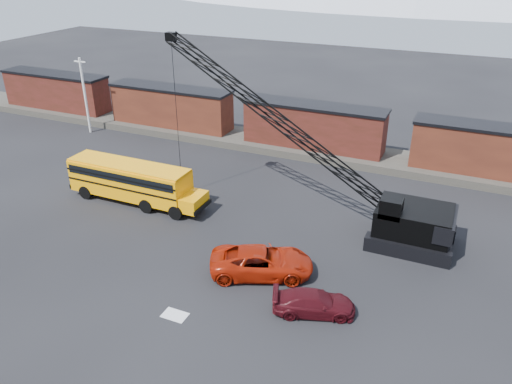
% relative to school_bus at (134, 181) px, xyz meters
% --- Properties ---
extents(ground, '(160.00, 160.00, 0.00)m').
position_rel_school_bus_xyz_m(ground, '(9.63, -6.40, -1.79)').
color(ground, black).
rests_on(ground, ground).
extents(gravel_berm, '(120.00, 5.00, 0.70)m').
position_rel_school_bus_xyz_m(gravel_berm, '(9.63, 15.60, -1.44)').
color(gravel_berm, '#4C473E').
rests_on(gravel_berm, ground).
extents(boxcar_west_far, '(13.70, 3.10, 4.17)m').
position_rel_school_bus_xyz_m(boxcar_west_far, '(-22.37, 15.60, 0.97)').
color(boxcar_west_far, '#551C17').
rests_on(boxcar_west_far, gravel_berm).
extents(boxcar_west_near, '(13.70, 3.10, 4.17)m').
position_rel_school_bus_xyz_m(boxcar_west_near, '(-6.37, 15.60, 0.97)').
color(boxcar_west_near, '#401B12').
rests_on(boxcar_west_near, gravel_berm).
extents(boxcar_mid, '(13.70, 3.10, 4.17)m').
position_rel_school_bus_xyz_m(boxcar_mid, '(9.63, 15.60, 0.97)').
color(boxcar_mid, '#551C17').
rests_on(boxcar_mid, gravel_berm).
extents(boxcar_east_near, '(13.70, 3.10, 4.17)m').
position_rel_school_bus_xyz_m(boxcar_east_near, '(25.63, 15.60, 0.97)').
color(boxcar_east_near, '#401B12').
rests_on(boxcar_east_near, gravel_berm).
extents(utility_pole, '(1.40, 0.24, 8.00)m').
position_rel_school_bus_xyz_m(utility_pole, '(-14.37, 11.60, 2.36)').
color(utility_pole, silver).
rests_on(utility_pole, ground).
extents(snow_patch, '(1.40, 0.90, 0.02)m').
position_rel_school_bus_xyz_m(snow_patch, '(10.13, -10.40, -1.78)').
color(snow_patch, silver).
rests_on(snow_patch, ground).
extents(school_bus, '(11.65, 2.65, 3.19)m').
position_rel_school_bus_xyz_m(school_bus, '(0.00, 0.00, 0.00)').
color(school_bus, '#FB9E05').
rests_on(school_bus, ground).
extents(red_pickup, '(6.93, 5.12, 1.75)m').
position_rel_school_bus_xyz_m(red_pickup, '(12.98, -4.89, -0.92)').
color(red_pickup, '#A31C07').
rests_on(red_pickup, ground).
extents(maroon_suv, '(4.90, 3.25, 1.32)m').
position_rel_school_bus_xyz_m(maroon_suv, '(17.03, -7.09, -1.13)').
color(maroon_suv, '#400B11').
rests_on(maroon_suv, ground).
extents(crawler_crane, '(21.47, 4.20, 12.97)m').
position_rel_school_bus_xyz_m(crawler_crane, '(12.73, 2.56, 4.58)').
color(crawler_crane, black).
rests_on(crawler_crane, ground).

